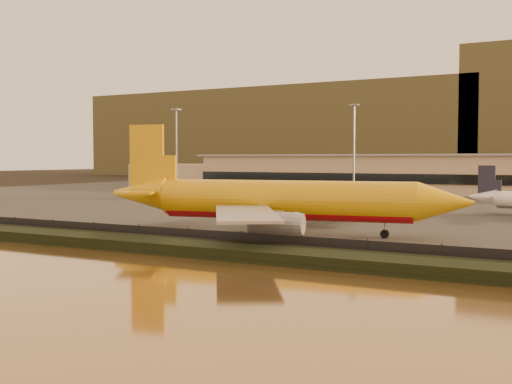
# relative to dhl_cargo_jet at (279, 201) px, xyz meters

# --- Properties ---
(ground) EXTENTS (900.00, 900.00, 0.00)m
(ground) POSITION_rel_dhl_cargo_jet_xyz_m (-6.29, -4.19, -5.13)
(ground) COLOR black
(ground) RESTS_ON ground
(embankment) EXTENTS (320.00, 7.00, 1.40)m
(embankment) POSITION_rel_dhl_cargo_jet_xyz_m (-6.29, -21.19, -4.43)
(embankment) COLOR black
(embankment) RESTS_ON ground
(tarmac) EXTENTS (320.00, 220.00, 0.20)m
(tarmac) POSITION_rel_dhl_cargo_jet_xyz_m (-6.29, 90.81, -5.03)
(tarmac) COLOR #2D2D2D
(tarmac) RESTS_ON ground
(perimeter_fence) EXTENTS (300.00, 0.05, 2.20)m
(perimeter_fence) POSITION_rel_dhl_cargo_jet_xyz_m (-6.29, -17.19, -3.83)
(perimeter_fence) COLOR black
(perimeter_fence) RESTS_ON tarmac
(terminal_building) EXTENTS (202.00, 25.00, 12.60)m
(terminal_building) POSITION_rel_dhl_cargo_jet_xyz_m (-20.81, 121.36, 1.12)
(terminal_building) COLOR tan
(terminal_building) RESTS_ON tarmac
(apron_light_masts) EXTENTS (152.20, 12.20, 25.40)m
(apron_light_masts) POSITION_rel_dhl_cargo_jet_xyz_m (8.71, 70.81, 10.58)
(apron_light_masts) COLOR slate
(apron_light_masts) RESTS_ON tarmac
(distant_hills) EXTENTS (470.00, 160.00, 70.00)m
(distant_hills) POSITION_rel_dhl_cargo_jet_xyz_m (-27.03, 335.81, 26.26)
(distant_hills) COLOR brown
(distant_hills) RESTS_ON ground
(dhl_cargo_jet) EXTENTS (55.07, 53.22, 16.50)m
(dhl_cargo_jet) POSITION_rel_dhl_cargo_jet_xyz_m (0.00, 0.00, 0.00)
(dhl_cargo_jet) COLOR #DBA30B
(dhl_cargo_jet) RESTS_ON tarmac
(gse_vehicle_yellow) EXTENTS (5.01, 3.65, 2.06)m
(gse_vehicle_yellow) POSITION_rel_dhl_cargo_jet_xyz_m (-0.99, 24.03, -3.90)
(gse_vehicle_yellow) COLOR #DBA30B
(gse_vehicle_yellow) RESTS_ON tarmac
(gse_vehicle_white) EXTENTS (4.74, 3.57, 1.94)m
(gse_vehicle_white) POSITION_rel_dhl_cargo_jet_xyz_m (-12.61, 34.63, -3.95)
(gse_vehicle_white) COLOR white
(gse_vehicle_white) RESTS_ON tarmac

